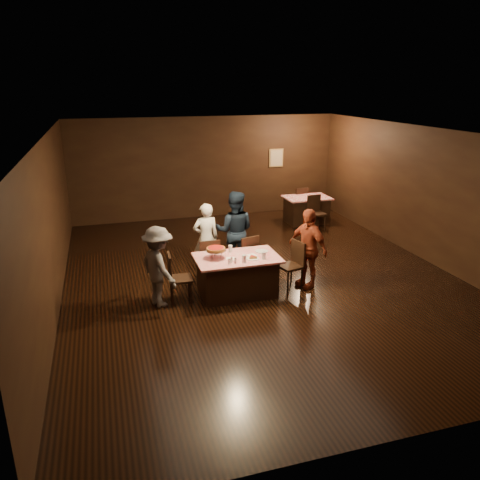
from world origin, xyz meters
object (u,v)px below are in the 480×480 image
object	(u,v)px
chair_end_left	(180,278)
plate_empty	(262,251)
chair_back_near	(317,213)
diner_grey_knit	(159,267)
diner_red_shirt	(308,248)
glass_front_right	(264,256)
chair_end_right	(290,265)
back_table	(306,210)
chair_far_left	(208,260)
main_table	(237,276)
glass_back	(230,249)
glass_front_left	(244,259)
pizza_stand	(216,249)
chair_far_right	(245,256)
diner_white_jacket	(206,238)
diner_navy_hoodie	(235,231)
chair_back_far	(298,202)

from	to	relation	value
chair_end_left	plate_empty	world-z (taller)	chair_end_left
chair_back_near	diner_grey_knit	bearing A→B (deg)	-150.04
diner_red_shirt	glass_front_right	world-z (taller)	diner_red_shirt
chair_end_right	glass_front_right	world-z (taller)	chair_end_right
back_table	chair_far_left	bearing A→B (deg)	-137.62
main_table	chair_end_right	size ratio (longest dim) A/B	1.68
main_table	glass_back	bearing A→B (deg)	99.46
glass_front_left	pizza_stand	bearing A→B (deg)	142.13
back_table	glass_front_right	bearing A→B (deg)	-123.17
chair_back_near	chair_far_right	bearing A→B (deg)	-143.21
glass_back	pizza_stand	bearing A→B (deg)	-144.46
chair_end_right	glass_back	distance (m)	1.24
diner_red_shirt	glass_back	size ratio (longest dim) A/B	11.54
diner_grey_knit	chair_far_right	bearing A→B (deg)	-90.39
diner_white_jacket	glass_back	distance (m)	1.03
main_table	glass_front_left	bearing A→B (deg)	-80.54
diner_red_shirt	glass_front_left	size ratio (longest dim) A/B	11.54
back_table	chair_end_right	distance (m)	4.71
chair_end_right	glass_back	xyz separation A→B (m)	(-1.15, 0.30, 0.37)
back_table	chair_far_left	world-z (taller)	chair_far_left
chair_back_near	plate_empty	world-z (taller)	chair_back_near
chair_far_right	glass_front_right	distance (m)	1.07
diner_red_shirt	plate_empty	distance (m)	0.92
glass_front_right	back_table	bearing A→B (deg)	56.83
diner_grey_knit	back_table	bearing A→B (deg)	-71.95
plate_empty	glass_front_right	xyz separation A→B (m)	(-0.10, -0.40, 0.06)
back_table	diner_navy_hoodie	world-z (taller)	diner_navy_hoodie
chair_back_near	glass_front_right	world-z (taller)	chair_back_near
chair_end_left	diner_grey_knit	bearing A→B (deg)	98.14
chair_far_left	chair_back_far	bearing A→B (deg)	-133.46
back_table	diner_grey_knit	world-z (taller)	diner_grey_knit
diner_red_shirt	pizza_stand	distance (m)	1.86
diner_navy_hoodie	glass_front_right	world-z (taller)	diner_navy_hoodie
chair_end_right	chair_back_far	bearing A→B (deg)	140.32
chair_end_left	back_table	bearing A→B (deg)	-43.93
main_table	chair_far_right	xyz separation A→B (m)	(0.40, 0.75, 0.09)
chair_back_far	glass_front_left	size ratio (longest dim) A/B	6.79
chair_far_right	chair_end_left	distance (m)	1.68
diner_navy_hoodie	pizza_stand	distance (m)	1.43
pizza_stand	plate_empty	xyz separation A→B (m)	(0.95, 0.10, -0.17)
back_table	chair_end_left	world-z (taller)	chair_end_left
diner_white_jacket	glass_front_right	world-z (taller)	diner_white_jacket
diner_grey_knit	chair_end_right	bearing A→B (deg)	-112.13
back_table	diner_grey_knit	distance (m)	6.39
glass_front_right	plate_empty	bearing A→B (deg)	75.96
chair_far_right	plate_empty	bearing A→B (deg)	89.54
chair_end_left	diner_grey_knit	world-z (taller)	diner_grey_knit
chair_far_right	diner_red_shirt	size ratio (longest dim) A/B	0.59
glass_back	chair_back_near	bearing A→B (deg)	43.01
chair_end_right	diner_navy_hoodie	world-z (taller)	diner_navy_hoodie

